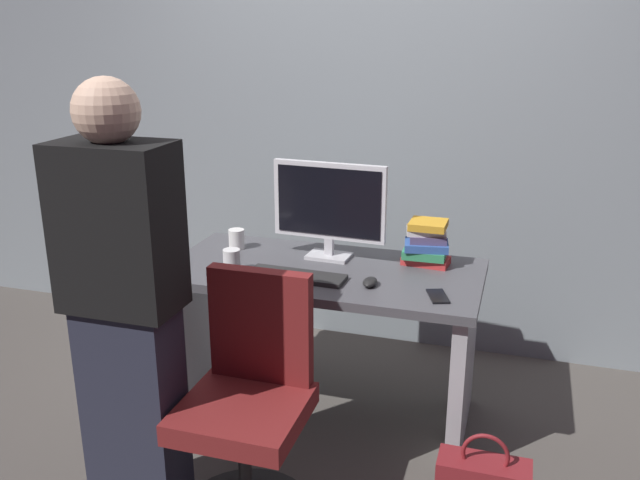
{
  "coord_description": "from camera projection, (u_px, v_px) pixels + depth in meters",
  "views": [
    {
      "loc": [
        0.83,
        -2.73,
        1.8
      ],
      "look_at": [
        0.0,
        -0.05,
        0.89
      ],
      "focal_mm": 37.77,
      "sensor_mm": 36.0,
      "label": 1
    }
  ],
  "objects": [
    {
      "name": "ground_plane",
      "position": [
        323.0,
        410.0,
        3.27
      ],
      "size": [
        9.0,
        9.0,
        0.0
      ],
      "primitive_type": "plane",
      "color": "#4C4742"
    },
    {
      "name": "book_stack",
      "position": [
        426.0,
        244.0,
        3.07
      ],
      "size": [
        0.22,
        0.19,
        0.2
      ],
      "color": "red",
      "rests_on": "desk"
    },
    {
      "name": "monitor",
      "position": [
        329.0,
        205.0,
        3.1
      ],
      "size": [
        0.54,
        0.15,
        0.46
      ],
      "color": "silver",
      "rests_on": "desk"
    },
    {
      "name": "cup_by_monitor",
      "position": [
        237.0,
        239.0,
        3.3
      ],
      "size": [
        0.08,
        0.08,
        0.1
      ],
      "primitive_type": "cylinder",
      "color": "white",
      "rests_on": "desk"
    },
    {
      "name": "cell_phone",
      "position": [
        438.0,
        296.0,
        2.72
      ],
      "size": [
        0.11,
        0.16,
        0.01
      ],
      "primitive_type": "cube",
      "rotation": [
        0.0,
        0.0,
        0.35
      ],
      "color": "black",
      "rests_on": "desk"
    },
    {
      "name": "wall_back",
      "position": [
        373.0,
        80.0,
        3.64
      ],
      "size": [
        6.4,
        0.1,
        3.0
      ],
      "primitive_type": "cube",
      "color": "gray",
      "rests_on": "ground"
    },
    {
      "name": "keyboard",
      "position": [
        297.0,
        276.0,
        2.93
      ],
      "size": [
        0.43,
        0.15,
        0.02
      ],
      "primitive_type": "cube",
      "rotation": [
        0.0,
        0.0,
        -0.04
      ],
      "color": "#262626",
      "rests_on": "desk"
    },
    {
      "name": "office_chair",
      "position": [
        249.0,
        412.0,
        2.48
      ],
      "size": [
        0.52,
        0.52,
        0.94
      ],
      "color": "black",
      "rests_on": "ground"
    },
    {
      "name": "person_at_desk",
      "position": [
        125.0,
        309.0,
        2.35
      ],
      "size": [
        0.4,
        0.24,
        1.64
      ],
      "color": "#262838",
      "rests_on": "ground"
    },
    {
      "name": "cup_near_keyboard",
      "position": [
        232.0,
        260.0,
        2.99
      ],
      "size": [
        0.08,
        0.08,
        0.1
      ],
      "primitive_type": "cylinder",
      "color": "silver",
      "rests_on": "desk"
    },
    {
      "name": "desk",
      "position": [
        323.0,
        315.0,
        3.11
      ],
      "size": [
        1.42,
        0.7,
        0.74
      ],
      "color": "#4C4C51",
      "rests_on": "ground"
    },
    {
      "name": "mouse",
      "position": [
        370.0,
        282.0,
        2.84
      ],
      "size": [
        0.06,
        0.1,
        0.03
      ],
      "primitive_type": "ellipsoid",
      "color": "black",
      "rests_on": "desk"
    }
  ]
}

